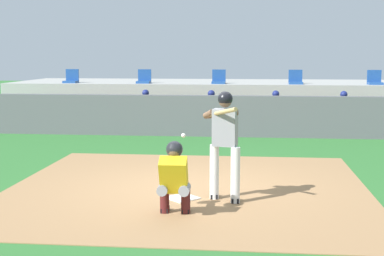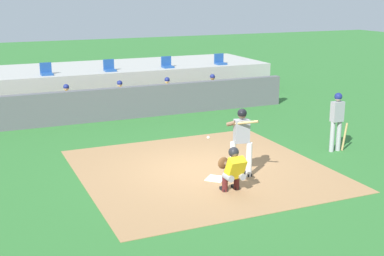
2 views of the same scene
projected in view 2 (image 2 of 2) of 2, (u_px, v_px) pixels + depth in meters
ground_plane at (202, 170)px, 14.07m from camera, size 80.00×80.00×0.00m
dirt_infield at (202, 170)px, 14.07m from camera, size 6.40×6.40×0.01m
home_plate at (215, 179)px, 13.35m from camera, size 0.62×0.62×0.02m
batter_at_plate at (241, 138)px, 13.32m from camera, size 0.63×0.82×1.80m
catcher_crouched at (233, 168)px, 12.37m from camera, size 0.49×1.69×1.13m
on_deck_batter at (337, 118)px, 15.47m from camera, size 0.58×0.23×1.79m
dugout_wall at (130, 102)px, 19.67m from camera, size 13.00×0.30×1.20m
dugout_bench at (123, 107)px, 20.66m from camera, size 11.80×0.44×0.45m
dugout_player_0 at (68, 101)px, 19.56m from camera, size 0.49×0.70×1.30m
dugout_player_1 at (121, 97)px, 20.36m from camera, size 0.49×0.70×1.30m
dugout_player_2 at (168, 93)px, 21.13m from camera, size 0.49×0.70×1.30m
dugout_player_3 at (214, 89)px, 21.92m from camera, size 0.49×0.70×1.30m
stands_platform at (101, 82)px, 23.55m from camera, size 15.00×4.40×1.40m
stadium_seat_1 at (46, 71)px, 20.98m from camera, size 0.46×0.46×0.48m
stadium_seat_2 at (109, 68)px, 21.99m from camera, size 0.46×0.46×0.48m
stadium_seat_3 at (167, 64)px, 23.00m from camera, size 0.46×0.46×0.48m
stadium_seat_4 at (220, 61)px, 24.00m from camera, size 0.46×0.46×0.48m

